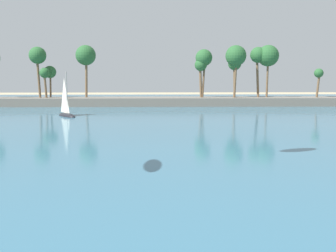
# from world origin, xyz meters

# --- Properties ---
(sea) EXTENTS (220.00, 110.33, 0.06)m
(sea) POSITION_xyz_m (0.00, 62.04, 0.03)
(sea) COLOR #386B84
(sea) RESTS_ON ground
(palm_headland) EXTENTS (82.55, 6.41, 12.73)m
(palm_headland) POSITION_xyz_m (-0.28, 77.28, 4.21)
(palm_headland) COLOR slate
(palm_headland) RESTS_ON ground
(sailboat_near_shore) EXTENTS (4.45, 5.16, 7.65)m
(sailboat_near_shore) POSITION_xyz_m (-16.13, 58.36, 0.75)
(sailboat_near_shore) COLOR black
(sailboat_near_shore) RESTS_ON sea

